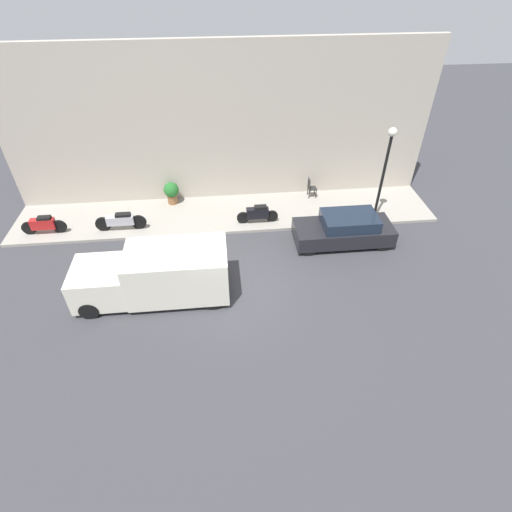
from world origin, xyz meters
TOP-DOWN VIEW (x-y plane):
  - ground_plane at (0.00, 0.00)m, footprint 60.00×60.00m
  - sidewalk at (5.16, 0.00)m, footprint 3.07×18.84m
  - building_facade at (6.85, 0.00)m, footprint 0.30×18.84m
  - parked_car at (2.59, -4.77)m, footprint 1.66×4.02m
  - delivery_van at (0.15, 2.68)m, footprint 1.94×5.28m
  - motorcycle_black at (4.24, -1.34)m, footprint 0.30×1.82m
  - motorcycle_red at (4.33, 7.75)m, footprint 0.30×1.84m
  - scooter_silver at (4.27, 4.54)m, footprint 0.30×2.14m
  - streetlamp at (3.98, -6.57)m, footprint 0.35×0.35m
  - potted_plant at (6.26, 2.50)m, footprint 0.70×0.70m
  - cafe_chair at (6.19, -4.12)m, footprint 0.40×0.40m

SIDE VIEW (x-z plane):
  - ground_plane at x=0.00m, z-range 0.00..0.00m
  - sidewalk at x=5.16m, z-range 0.00..0.13m
  - motorcycle_black at x=4.24m, z-range 0.15..0.98m
  - motorcycle_red at x=4.33m, z-range 0.16..0.98m
  - scooter_silver at x=4.27m, z-range 0.18..0.97m
  - parked_car at x=2.59m, z-range -0.02..1.29m
  - cafe_chair at x=6.19m, z-range 0.18..1.12m
  - potted_plant at x=6.26m, z-range 0.20..1.26m
  - delivery_van at x=0.15m, z-range 0.01..1.94m
  - streetlamp at x=3.98m, z-range 0.88..5.07m
  - building_facade at x=6.85m, z-range 0.00..7.03m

